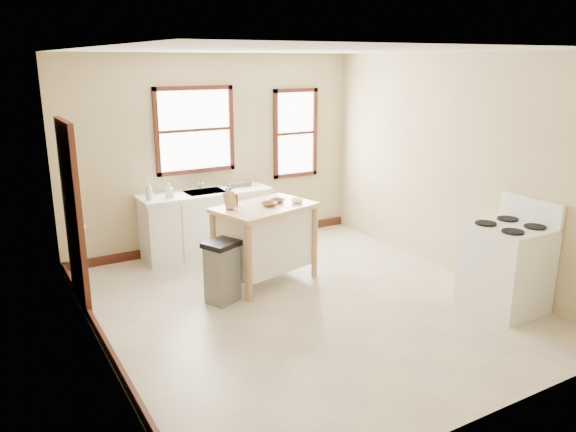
# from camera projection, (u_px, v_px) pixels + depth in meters

# --- Properties ---
(floor) EXTENTS (5.00, 5.00, 0.00)m
(floor) POSITION_uv_depth(u_px,v_px,m) (305.00, 304.00, 6.44)
(floor) COLOR #B6A691
(floor) RESTS_ON ground
(ceiling) EXTENTS (5.00, 5.00, 0.00)m
(ceiling) POSITION_uv_depth(u_px,v_px,m) (307.00, 50.00, 5.69)
(ceiling) COLOR white
(ceiling) RESTS_ON ground
(wall_back) EXTENTS (4.50, 0.04, 2.80)m
(wall_back) POSITION_uv_depth(u_px,v_px,m) (215.00, 153.00, 8.15)
(wall_back) COLOR #C6B482
(wall_back) RESTS_ON ground
(wall_left) EXTENTS (0.04, 5.00, 2.80)m
(wall_left) POSITION_uv_depth(u_px,v_px,m) (91.00, 212.00, 4.98)
(wall_left) COLOR #C6B482
(wall_left) RESTS_ON ground
(wall_right) EXTENTS (0.04, 5.00, 2.80)m
(wall_right) POSITION_uv_depth(u_px,v_px,m) (455.00, 166.00, 7.16)
(wall_right) COLOR #C6B482
(wall_right) RESTS_ON ground
(window_main) EXTENTS (1.17, 0.06, 1.22)m
(window_main) POSITION_uv_depth(u_px,v_px,m) (195.00, 130.00, 7.89)
(window_main) COLOR #34110E
(window_main) RESTS_ON wall_back
(window_side) EXTENTS (0.77, 0.06, 1.37)m
(window_side) POSITION_uv_depth(u_px,v_px,m) (295.00, 133.00, 8.73)
(window_side) COLOR #34110E
(window_side) RESTS_ON wall_back
(door_left) EXTENTS (0.06, 0.90, 2.10)m
(door_left) POSITION_uv_depth(u_px,v_px,m) (73.00, 216.00, 6.18)
(door_left) COLOR #34110E
(door_left) RESTS_ON ground
(baseboard_back) EXTENTS (4.50, 0.04, 0.12)m
(baseboard_back) POSITION_uv_depth(u_px,v_px,m) (219.00, 241.00, 8.49)
(baseboard_back) COLOR #34110E
(baseboard_back) RESTS_ON ground
(baseboard_left) EXTENTS (0.04, 5.00, 0.12)m
(baseboard_left) POSITION_uv_depth(u_px,v_px,m) (107.00, 347.00, 5.35)
(baseboard_left) COLOR #34110E
(baseboard_left) RESTS_ON ground
(sink_counter) EXTENTS (1.86, 0.62, 0.92)m
(sink_counter) POSITION_uv_depth(u_px,v_px,m) (206.00, 223.00, 8.01)
(sink_counter) COLOR silver
(sink_counter) RESTS_ON ground
(faucet) EXTENTS (0.03, 0.03, 0.22)m
(faucet) POSITION_uv_depth(u_px,v_px,m) (200.00, 181.00, 8.00)
(faucet) COLOR silver
(faucet) RESTS_ON sink_counter
(soap_bottle_a) EXTENTS (0.11, 0.11, 0.24)m
(soap_bottle_a) POSITION_uv_depth(u_px,v_px,m) (149.00, 191.00, 7.38)
(soap_bottle_a) COLOR #B2B2B2
(soap_bottle_a) RESTS_ON sink_counter
(soap_bottle_b) EXTENTS (0.09, 0.09, 0.20)m
(soap_bottle_b) POSITION_uv_depth(u_px,v_px,m) (170.00, 190.00, 7.51)
(soap_bottle_b) COLOR #B2B2B2
(soap_bottle_b) RESTS_ON sink_counter
(dish_rack) EXTENTS (0.45, 0.40, 0.09)m
(dish_rack) POSITION_uv_depth(u_px,v_px,m) (237.00, 184.00, 8.14)
(dish_rack) COLOR silver
(dish_rack) RESTS_ON sink_counter
(kitchen_island) EXTENTS (1.35, 1.04, 0.98)m
(kitchen_island) POSITION_uv_depth(u_px,v_px,m) (265.00, 244.00, 7.00)
(kitchen_island) COLOR #EDBE8B
(kitchen_island) RESTS_ON ground
(knife_block) EXTENTS (0.12, 0.12, 0.20)m
(knife_block) POSITION_uv_depth(u_px,v_px,m) (230.00, 201.00, 6.68)
(knife_block) COLOR tan
(knife_block) RESTS_ON kitchen_island
(pepper_grinder) EXTENTS (0.05, 0.05, 0.15)m
(pepper_grinder) POSITION_uv_depth(u_px,v_px,m) (236.00, 200.00, 6.83)
(pepper_grinder) COLOR #431E12
(pepper_grinder) RESTS_ON kitchen_island
(bowl_a) EXTENTS (0.22, 0.22, 0.05)m
(bowl_a) POSITION_uv_depth(u_px,v_px,m) (269.00, 204.00, 6.84)
(bowl_a) COLOR brown
(bowl_a) RESTS_ON kitchen_island
(bowl_b) EXTENTS (0.23, 0.23, 0.04)m
(bowl_b) POSITION_uv_depth(u_px,v_px,m) (278.00, 201.00, 7.02)
(bowl_b) COLOR brown
(bowl_b) RESTS_ON kitchen_island
(bowl_c) EXTENTS (0.20, 0.20, 0.05)m
(bowl_c) POSITION_uv_depth(u_px,v_px,m) (297.00, 201.00, 7.00)
(bowl_c) COLOR white
(bowl_c) RESTS_ON kitchen_island
(trash_bin) EXTENTS (0.47, 0.44, 0.73)m
(trash_bin) POSITION_uv_depth(u_px,v_px,m) (222.00, 272.00, 6.42)
(trash_bin) COLOR #60605E
(trash_bin) RESTS_ON ground
(gas_stove) EXTENTS (0.77, 0.79, 1.23)m
(gas_stove) POSITION_uv_depth(u_px,v_px,m) (507.00, 256.00, 6.20)
(gas_stove) COLOR white
(gas_stove) RESTS_ON ground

